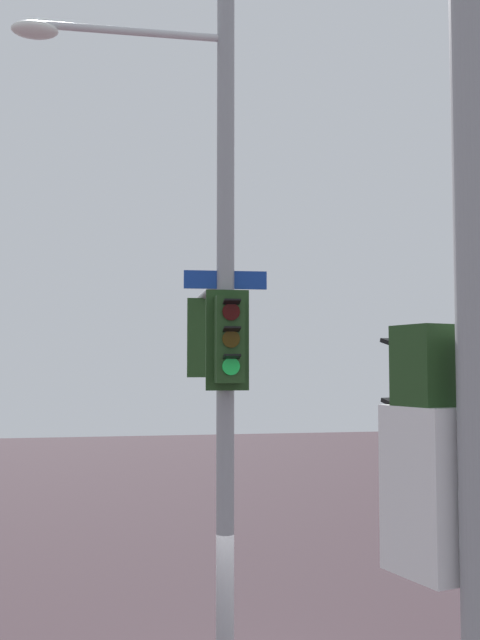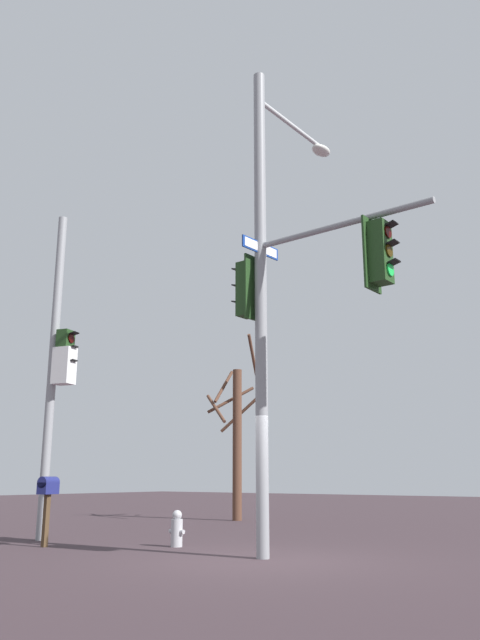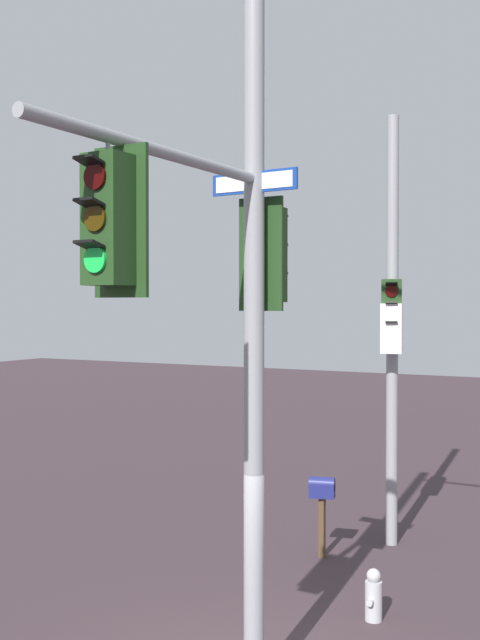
{
  "view_description": "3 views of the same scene",
  "coord_description": "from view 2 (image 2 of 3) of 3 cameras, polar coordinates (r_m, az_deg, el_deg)",
  "views": [
    {
      "loc": [
        9.38,
        -1.9,
        4.65
      ],
      "look_at": [
        -0.3,
        -0.02,
        5.3
      ],
      "focal_mm": 40.24,
      "sensor_mm": 36.0,
      "label": 1
    },
    {
      "loc": [
        -6.65,
        9.49,
        1.39
      ],
      "look_at": [
        0.24,
        0.21,
        4.25
      ],
      "focal_mm": 35.84,
      "sensor_mm": 36.0,
      "label": 2
    },
    {
      "loc": [
        -7.56,
        -4.25,
        4.42
      ],
      "look_at": [
        0.67,
        0.18,
        4.23
      ],
      "focal_mm": 42.99,
      "sensor_mm": 36.0,
      "label": 3
    }
  ],
  "objects": [
    {
      "name": "ground_plane",
      "position": [
        11.67,
        1.68,
        -20.71
      ],
      "size": [
        80.0,
        80.0,
        0.0
      ],
      "primitive_type": "plane",
      "color": "#3C2E33"
    },
    {
      "name": "main_signal_pole_assembly",
      "position": [
        12.39,
        3.92,
        4.4
      ],
      "size": [
        4.21,
        3.35,
        9.68
      ],
      "rotation": [
        0.0,
        0.0,
        3.12
      ],
      "color": "gray",
      "rests_on": "ground"
    },
    {
      "name": "secondary_pole_assembly",
      "position": [
        16.07,
        -15.97,
        -3.91
      ],
      "size": [
        0.76,
        0.48,
        7.87
      ],
      "rotation": [
        0.0,
        0.0,
        3.4
      ],
      "color": "gray",
      "rests_on": "ground"
    },
    {
      "name": "fire_hydrant",
      "position": [
        13.97,
        -5.66,
        -18.11
      ],
      "size": [
        0.38,
        0.24,
        0.73
      ],
      "color": "#B2B2B7",
      "rests_on": "ground"
    },
    {
      "name": "mailbox",
      "position": [
        14.41,
        -16.77,
        -14.43
      ],
      "size": [
        0.34,
        0.49,
        1.41
      ],
      "rotation": [
        0.0,
        0.0,
        0.24
      ],
      "color": "#4C3823",
      "rests_on": "ground"
    },
    {
      "name": "bare_tree_behind_pole",
      "position": [
        22.2,
        -0.31,
        -10.11
      ],
      "size": [
        2.05,
        2.36,
        6.19
      ],
      "color": "brown",
      "rests_on": "ground"
    }
  ]
}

